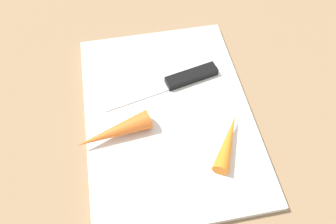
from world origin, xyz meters
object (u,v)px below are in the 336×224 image
(cutting_board, at_px, (168,114))
(carrot_short, at_px, (228,142))
(carrot_long, at_px, (113,132))
(knife, at_px, (184,79))

(cutting_board, xyz_separation_m, carrot_short, (-0.07, -0.07, 0.02))
(cutting_board, distance_m, carrot_long, 0.09)
(carrot_short, bearing_deg, cutting_board, 74.47)
(cutting_board, xyz_separation_m, knife, (0.06, -0.04, 0.01))
(knife, bearing_deg, carrot_short, 92.72)
(cutting_board, height_order, carrot_short, carrot_short)
(carrot_long, bearing_deg, knife, -158.70)
(carrot_long, bearing_deg, cutting_board, -174.48)
(knife, xyz_separation_m, carrot_long, (-0.09, 0.13, 0.01))
(cutting_board, bearing_deg, carrot_long, 108.86)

